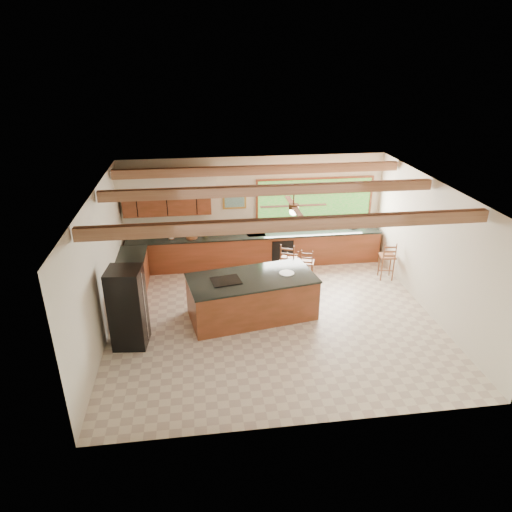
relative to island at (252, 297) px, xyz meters
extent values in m
plane|color=beige|center=(0.45, -0.19, -0.49)|extent=(7.20, 7.20, 0.00)
cube|color=beige|center=(0.45, 3.06, 1.01)|extent=(7.20, 0.04, 3.00)
cube|color=beige|center=(0.45, -3.44, 1.01)|extent=(7.20, 0.04, 3.00)
cube|color=beige|center=(-3.15, -0.19, 1.01)|extent=(0.04, 6.50, 3.00)
cube|color=beige|center=(4.05, -0.19, 1.01)|extent=(0.04, 6.50, 3.00)
cube|color=#A17350|center=(0.45, -0.19, 2.51)|extent=(7.20, 6.50, 0.04)
cube|color=#9B6F4D|center=(0.45, -1.79, 2.37)|extent=(7.10, 0.15, 0.22)
cube|color=#9B6F4D|center=(0.45, 0.31, 2.37)|extent=(7.10, 0.15, 0.22)
cube|color=#9B6F4D|center=(0.45, 2.11, 2.37)|extent=(7.10, 0.15, 0.22)
cube|color=brown|center=(-1.90, 2.87, 1.41)|extent=(2.30, 0.35, 0.70)
cube|color=white|center=(-1.90, 2.80, 2.01)|extent=(2.60, 0.50, 0.48)
cylinder|color=#FFEABF|center=(-2.60, 2.80, 1.78)|extent=(0.10, 0.10, 0.01)
cylinder|color=#FFEABF|center=(-1.20, 2.80, 1.78)|extent=(0.10, 0.10, 0.01)
cube|color=#61B03E|center=(2.15, 3.03, 1.18)|extent=(3.20, 0.04, 1.30)
cube|color=gold|center=(-0.10, 3.03, 1.36)|extent=(0.64, 0.03, 0.54)
cube|color=#3D6F56|center=(-0.10, 3.01, 1.36)|extent=(0.54, 0.01, 0.44)
cube|color=brown|center=(0.45, 2.72, -0.05)|extent=(7.00, 0.65, 0.88)
cube|color=black|center=(0.45, 2.72, 0.41)|extent=(7.04, 0.69, 0.04)
cube|color=brown|center=(-2.81, 1.16, -0.05)|extent=(0.65, 2.35, 0.88)
cube|color=black|center=(-2.81, 1.16, 0.41)|extent=(0.69, 2.39, 0.04)
cube|color=black|center=(1.15, 2.39, -0.07)|extent=(0.60, 0.02, 0.78)
cube|color=silver|center=(0.45, 2.72, 0.41)|extent=(0.50, 0.38, 0.03)
cylinder|color=silver|center=(0.45, 2.92, 0.58)|extent=(0.03, 0.03, 0.30)
cylinder|color=silver|center=(0.45, 2.82, 0.71)|extent=(0.03, 0.20, 0.03)
cylinder|color=silver|center=(-1.85, 2.68, 0.59)|extent=(0.13, 0.13, 0.32)
cylinder|color=#1D451B|center=(-2.46, 2.80, 0.53)|extent=(0.06, 0.06, 0.20)
cylinder|color=#1D451B|center=(-2.37, 2.77, 0.54)|extent=(0.06, 0.06, 0.21)
cube|color=black|center=(3.28, 2.80, 0.47)|extent=(0.23, 0.20, 0.09)
cube|color=brown|center=(0.00, 0.00, -0.02)|extent=(2.94, 1.73, 0.93)
cube|color=black|center=(0.00, 0.00, 0.46)|extent=(2.99, 1.78, 0.04)
cube|color=black|center=(-0.58, -0.10, 0.50)|extent=(0.69, 0.59, 0.02)
cylinder|color=silver|center=(0.80, 0.09, 0.49)|extent=(0.34, 0.34, 0.02)
cube|color=black|center=(-2.60, -0.76, 0.36)|extent=(0.73, 0.71, 1.70)
cube|color=silver|center=(-2.27, -0.76, 0.36)|extent=(0.02, 0.05, 1.56)
cube|color=brown|center=(1.12, 1.41, 0.22)|extent=(0.56, 0.56, 0.04)
cylinder|color=brown|center=(0.96, 1.24, -0.15)|extent=(0.04, 0.04, 0.68)
cylinder|color=brown|center=(1.29, 1.24, -0.15)|extent=(0.04, 0.04, 0.68)
cylinder|color=brown|center=(0.96, 1.57, -0.15)|extent=(0.04, 0.04, 0.68)
cylinder|color=brown|center=(1.29, 1.57, -0.15)|extent=(0.04, 0.04, 0.68)
cube|color=brown|center=(1.18, 1.41, 0.10)|extent=(0.36, 0.36, 0.04)
cylinder|color=brown|center=(1.04, 1.27, -0.20)|extent=(0.03, 0.03, 0.57)
cylinder|color=brown|center=(1.32, 1.27, -0.20)|extent=(0.03, 0.03, 0.57)
cylinder|color=brown|center=(1.04, 1.55, -0.20)|extent=(0.03, 0.03, 0.57)
cylinder|color=brown|center=(1.32, 1.55, -0.20)|extent=(0.03, 0.03, 0.57)
cube|color=brown|center=(1.60, 1.41, 0.11)|extent=(0.45, 0.45, 0.04)
cylinder|color=brown|center=(1.46, 1.27, -0.20)|extent=(0.03, 0.03, 0.58)
cylinder|color=brown|center=(1.74, 1.27, -0.20)|extent=(0.03, 0.03, 0.58)
cylinder|color=brown|center=(1.46, 1.55, -0.20)|extent=(0.03, 0.03, 0.58)
cylinder|color=brown|center=(1.74, 1.55, -0.20)|extent=(0.03, 0.03, 0.58)
cube|color=brown|center=(3.75, 1.41, 0.15)|extent=(0.43, 0.43, 0.04)
cylinder|color=brown|center=(3.60, 1.26, -0.18)|extent=(0.04, 0.04, 0.62)
cylinder|color=brown|center=(3.90, 1.26, -0.18)|extent=(0.04, 0.04, 0.62)
cylinder|color=brown|center=(3.60, 1.56, -0.18)|extent=(0.04, 0.04, 0.62)
cylinder|color=brown|center=(3.90, 1.56, -0.18)|extent=(0.04, 0.04, 0.62)
camera|label=1|loc=(-1.10, -8.91, 5.05)|focal=32.00mm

